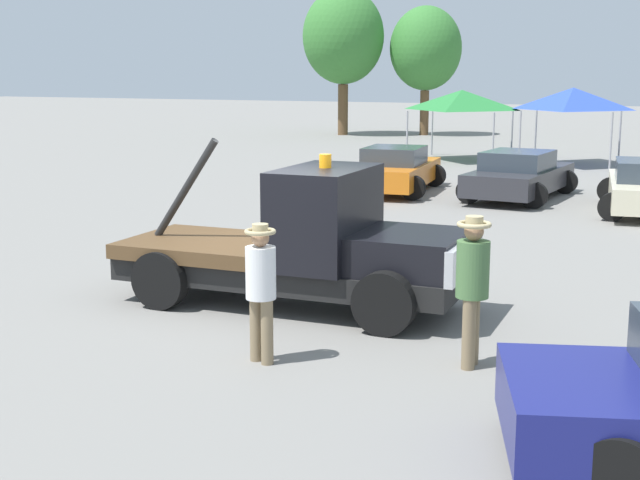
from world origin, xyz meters
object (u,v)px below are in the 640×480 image
at_px(tree_left, 426,49).
at_px(traffic_cone, 242,246).
at_px(person_at_hood, 261,282).
at_px(person_near_truck, 472,279).
at_px(tow_truck, 309,248).
at_px(parked_car_orange, 396,170).
at_px(canopy_tent_blue, 573,99).
at_px(canopy_tent_green, 462,100).
at_px(parked_car_charcoal, 519,175).
at_px(tree_right, 343,37).

xyz_separation_m(tree_left, traffic_cone, (6.43, -32.50, -4.36)).
bearing_deg(tree_left, person_at_hood, -75.78).
bearing_deg(person_near_truck, tow_truck, 147.73).
xyz_separation_m(parked_car_orange, canopy_tent_blue, (3.58, 9.67, 1.82)).
bearing_deg(canopy_tent_green, canopy_tent_blue, -1.89).
relative_size(tow_truck, parked_car_charcoal, 1.11).
bearing_deg(person_at_hood, person_near_truck, -49.22).
xyz_separation_m(canopy_tent_blue, traffic_cone, (-3.18, -19.78, -2.21)).
relative_size(tow_truck, canopy_tent_green, 1.59).
relative_size(tow_truck, tree_right, 0.69).
bearing_deg(canopy_tent_green, person_near_truck, -74.85).
relative_size(tree_left, tree_right, 0.88).
relative_size(parked_car_charcoal, tree_left, 0.71).
height_order(tree_right, traffic_cone, tree_right).
distance_m(parked_car_charcoal, tree_right, 25.22).
distance_m(person_at_hood, canopy_tent_blue, 25.03).
bearing_deg(traffic_cone, canopy_tent_blue, 80.85).
height_order(person_at_hood, traffic_cone, person_at_hood).
xyz_separation_m(person_at_hood, canopy_tent_blue, (0.06, 24.98, 1.45)).
distance_m(canopy_tent_blue, traffic_cone, 20.15).
relative_size(parked_car_orange, canopy_tent_green, 1.37).
xyz_separation_m(canopy_tent_blue, tree_left, (-9.62, 12.73, 2.15)).
distance_m(person_at_hood, traffic_cone, 6.12).
bearing_deg(tree_right, tow_truck, -68.56).
bearing_deg(tree_left, tow_truck, -75.58).
relative_size(parked_car_orange, parked_car_charcoal, 0.96).
bearing_deg(traffic_cone, parked_car_charcoal, 72.67).
height_order(person_at_hood, tree_left, tree_left).
bearing_deg(parked_car_orange, tow_truck, -172.35).
distance_m(person_at_hood, parked_car_charcoal, 15.41).
distance_m(tree_left, tree_right, 4.48).
xyz_separation_m(parked_car_orange, canopy_tent_green, (-0.66, 9.81, 1.71)).
relative_size(person_near_truck, canopy_tent_blue, 0.57).
relative_size(person_near_truck, canopy_tent_green, 0.54).
bearing_deg(parked_car_charcoal, parked_car_orange, 96.89).
xyz_separation_m(parked_car_charcoal, tree_left, (-9.62, 22.31, 3.97)).
relative_size(person_near_truck, traffic_cone, 3.36).
xyz_separation_m(tow_truck, person_near_truck, (2.91, -1.71, 0.18)).
relative_size(person_near_truck, tree_right, 0.24).
bearing_deg(canopy_tent_blue, traffic_cone, -99.15).
xyz_separation_m(parked_car_charcoal, traffic_cone, (-3.18, -10.19, -0.40)).
distance_m(parked_car_orange, traffic_cone, 10.12).
distance_m(tow_truck, traffic_cone, 3.74).
height_order(person_near_truck, parked_car_orange, person_near_truck).
xyz_separation_m(tow_truck, parked_car_orange, (-2.99, 12.72, -0.27)).
bearing_deg(canopy_tent_blue, tree_left, 127.08).
bearing_deg(tree_right, person_at_hood, -69.24).
bearing_deg(person_near_truck, person_at_hood, -161.53).
xyz_separation_m(person_at_hood, parked_car_orange, (-3.52, 15.32, -0.37)).
xyz_separation_m(tow_truck, tree_right, (-13.14, 33.46, 4.33)).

